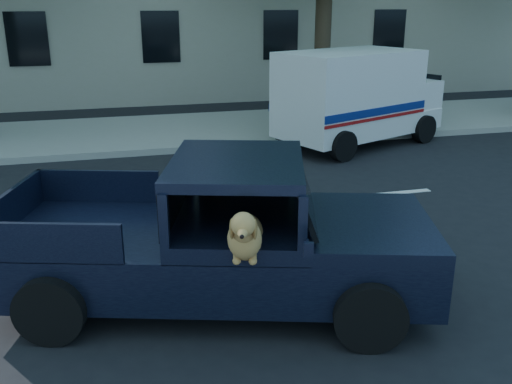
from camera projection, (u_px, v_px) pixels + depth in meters
ground at (204, 321)px, 6.27m from camera, size 120.00×120.00×0.00m
far_sidewalk at (143, 133)px, 14.67m from camera, size 60.00×4.00×0.15m
lane_stripes at (285, 203)px, 9.87m from camera, size 21.60×0.14×0.01m
pickup_truck at (211, 255)px, 6.53m from camera, size 5.12×3.18×1.71m
mail_truck at (356, 104)px, 13.59m from camera, size 4.46×3.29×2.23m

